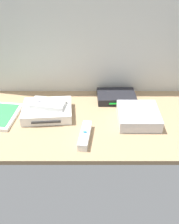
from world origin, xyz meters
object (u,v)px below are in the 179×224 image
Objects in this scene: game_case at (1,116)px; remote_classic_pad at (48,104)px; remote_wand at (85,135)px; mini_computer at (138,116)px; network_router at (116,97)px; game_console at (47,111)px.

remote_classic_pad is at bearing 13.61° from game_case.
game_case is 39.36cm from remote_wand.
remote_classic_pad is (-16.11, 16.19, 3.90)cm from remote_wand.
remote_classic_pad reaches higher than mini_computer.
remote_wand is (-14.54, -28.02, -0.19)cm from network_router.
remote_classic_pad reaches higher than game_console.
remote_wand is (16.70, -15.49, -0.69)cm from game_console.
game_case is (-20.15, -1.69, -1.44)cm from game_console.
remote_wand is at bearing -119.41° from network_router.
remote_wand is 23.17cm from remote_classic_pad.
game_console is 22.79cm from remote_wand.
mini_computer reaches higher than remote_wand.
remote_classic_pad reaches higher than network_router.
network_router is 1.19× the size of remote_classic_pad.
remote_classic_pad is (-30.65, -11.83, 3.71)cm from network_router.
network_router is at bearing 17.42° from game_console.
network_router is (31.24, 12.53, -0.50)cm from game_console.
network_router is 31.56cm from remote_wand.
remote_wand is (36.85, -13.80, 0.75)cm from game_case.
remote_classic_pad is at bearing 142.50° from remote_wand.
mini_computer is at bearing 4.58° from game_case.
mini_computer is at bearing -67.23° from network_router.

